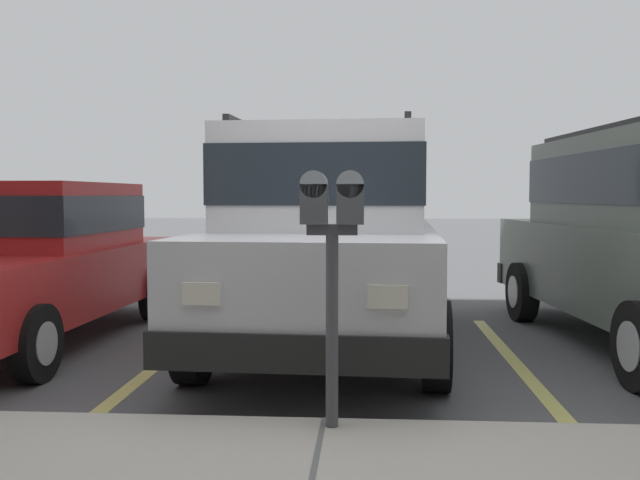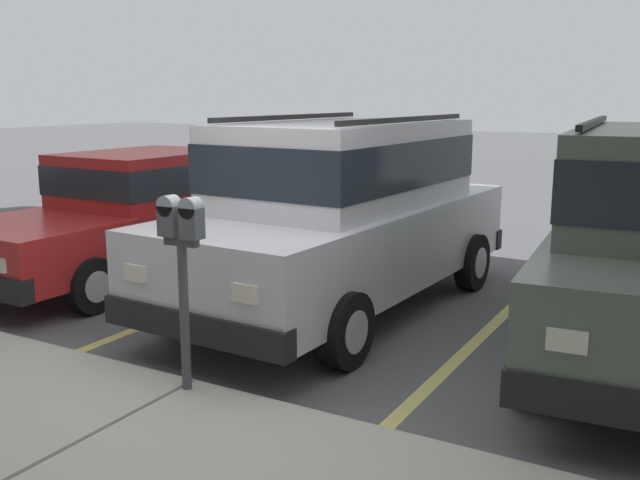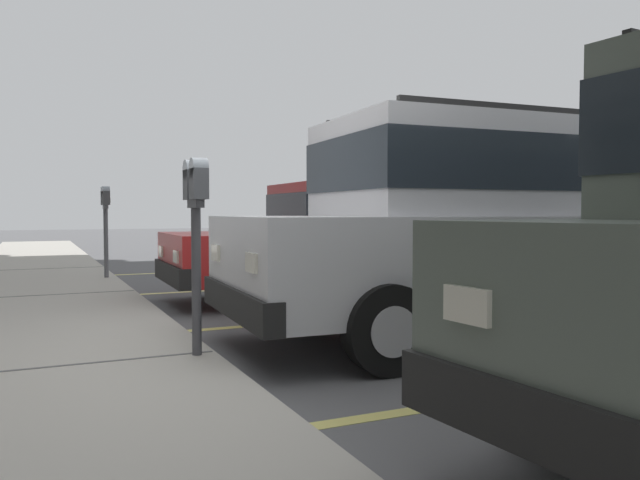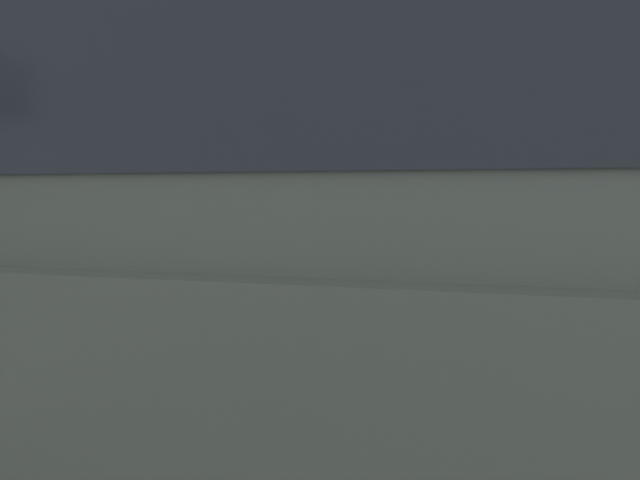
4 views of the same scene
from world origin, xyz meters
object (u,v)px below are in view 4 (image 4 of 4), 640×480
object	(u,v)px
silver_suv	(588,224)
parking_meter_near	(231,208)
red_sedan	(585,268)
parking_meter_far	(420,200)
dark_hatchback	(600,239)

from	to	relation	value
silver_suv	parking_meter_near	world-z (taller)	silver_suv
red_sedan	parking_meter_far	world-z (taller)	red_sedan
parking_meter_near	parking_meter_far	bearing A→B (deg)	0.15
red_sedan	dark_hatchback	world-z (taller)	red_sedan
red_sedan	parking_meter_near	size ratio (longest dim) A/B	3.44
red_sedan	dark_hatchback	size ratio (longest dim) A/B	1.09
red_sedan	silver_suv	bearing A→B (deg)	-2.51
dark_hatchback	parking_meter_near	bearing A→B (deg)	139.98
dark_hatchback	parking_meter_far	bearing A→B (deg)	44.93
parking_meter_near	parking_meter_far	world-z (taller)	parking_meter_far
silver_suv	parking_meter_far	bearing A→B (deg)	27.88
dark_hatchback	parking_meter_far	distance (m)	4.01
parking_meter_near	red_sedan	bearing A→B (deg)	-136.08
red_sedan	parking_meter_far	xyz separation A→B (m)	(8.94, 2.86, 0.12)
dark_hatchback	parking_meter_near	world-z (taller)	parking_meter_near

